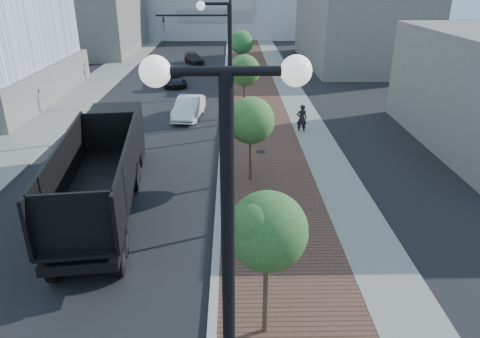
{
  "coord_description": "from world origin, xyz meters",
  "views": [
    {
      "loc": [
        0.66,
        -6.44,
        9.98
      ],
      "look_at": [
        1.0,
        12.0,
        2.0
      ],
      "focal_mm": 33.35,
      "sensor_mm": 36.0,
      "label": 1
    }
  ],
  "objects_px": {
    "dump_truck": "(110,159)",
    "pedestrian": "(302,119)",
    "white_sedan": "(189,108)",
    "dark_car_mid": "(173,79)"
  },
  "relations": [
    {
      "from": "dump_truck",
      "to": "pedestrian",
      "type": "distance_m",
      "value": 13.9
    },
    {
      "from": "white_sedan",
      "to": "pedestrian",
      "type": "relative_size",
      "value": 2.47
    },
    {
      "from": "white_sedan",
      "to": "dark_car_mid",
      "type": "height_order",
      "value": "white_sedan"
    },
    {
      "from": "pedestrian",
      "to": "dump_truck",
      "type": "bearing_deg",
      "value": 35.22
    },
    {
      "from": "dump_truck",
      "to": "pedestrian",
      "type": "height_order",
      "value": "dump_truck"
    },
    {
      "from": "dump_truck",
      "to": "pedestrian",
      "type": "bearing_deg",
      "value": 31.5
    },
    {
      "from": "dump_truck",
      "to": "dark_car_mid",
      "type": "relative_size",
      "value": 2.99
    },
    {
      "from": "white_sedan",
      "to": "dark_car_mid",
      "type": "xyz_separation_m",
      "value": [
        -2.52,
        11.14,
        -0.16
      ]
    },
    {
      "from": "pedestrian",
      "to": "white_sedan",
      "type": "bearing_deg",
      "value": -27.46
    },
    {
      "from": "white_sedan",
      "to": "dark_car_mid",
      "type": "bearing_deg",
      "value": 109.88
    }
  ]
}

